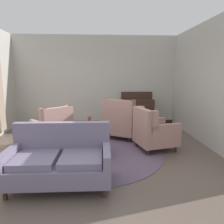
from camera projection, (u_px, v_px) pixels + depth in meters
name	position (u px, v px, depth m)	size (l,w,h in m)	color
ground	(94.00, 158.00, 4.25)	(8.46, 8.46, 0.00)	brown
wall_back	(96.00, 81.00, 6.94)	(5.62, 0.08, 2.98)	#BCB7AD
wall_right	(206.00, 83.00, 5.02)	(0.08, 4.23, 2.98)	#BCB7AD
baseboard_back	(97.00, 122.00, 7.15)	(5.46, 0.03, 0.12)	#382319
area_rug	(95.00, 152.00, 4.54)	(2.97, 2.97, 0.01)	#5B4C60
coffee_table	(92.00, 138.00, 4.34)	(0.79, 0.79, 0.49)	#382319
porcelain_vase	(90.00, 126.00, 4.33)	(0.14, 0.14, 0.35)	brown
settee	(60.00, 160.00, 3.19)	(1.58, 0.85, 0.94)	slate
armchair_far_left	(121.00, 122.00, 5.48)	(1.13, 1.11, 1.08)	tan
armchair_foreground_right	(53.00, 128.00, 5.03)	(1.11, 1.11, 0.96)	tan
armchair_near_sideboard	(153.00, 132.00, 4.67)	(1.01, 0.93, 0.98)	tan
side_table	(142.00, 126.00, 5.12)	(0.49, 0.49, 0.73)	#382319
sideboard	(137.00, 111.00, 6.91)	(1.06, 0.39, 1.12)	#382319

